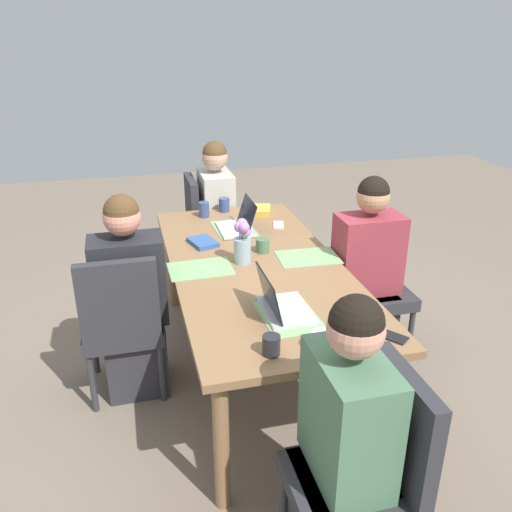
{
  "coord_description": "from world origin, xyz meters",
  "views": [
    {
      "loc": [
        2.72,
        -0.7,
        2.0
      ],
      "look_at": [
        0.0,
        0.0,
        0.78
      ],
      "focal_mm": 37.12,
      "sensor_mm": 36.0,
      "label": 1
    }
  ],
  "objects_px": {
    "book_blue_cover": "(261,210)",
    "phone_black": "(390,336)",
    "laptop_head_right_left_far": "(281,305)",
    "coffee_mug_centre_right": "(321,341)",
    "coffee_mug_far_left": "(204,210)",
    "person_near_left_mid": "(132,307)",
    "chair_far_right_near": "(369,277)",
    "chair_near_left_mid": "(121,319)",
    "coffee_mug_near_left": "(224,205)",
    "dining_table": "(256,275)",
    "person_head_right_left_far": "(344,455)",
    "coffee_mug_centre_left": "(271,345)",
    "chair_head_left_left_near": "(207,225)",
    "book_red_cover": "(203,242)",
    "person_far_right_near": "(366,279)",
    "chair_head_right_left_far": "(369,469)",
    "laptop_head_left_left_near": "(239,224)",
    "phone_silver": "(278,225)",
    "person_head_left_left_near": "(217,224)",
    "flower_vase": "(243,241)",
    "coffee_mug_near_right": "(262,245)"
  },
  "relations": [
    {
      "from": "person_far_right_near",
      "to": "phone_black",
      "type": "relative_size",
      "value": 7.97
    },
    {
      "from": "person_head_right_left_far",
      "to": "coffee_mug_centre_left",
      "type": "xyz_separation_m",
      "value": [
        -0.42,
        -0.17,
        0.24
      ]
    },
    {
      "from": "dining_table",
      "to": "chair_near_left_mid",
      "type": "xyz_separation_m",
      "value": [
        0.05,
        -0.79,
        -0.16
      ]
    },
    {
      "from": "laptop_head_left_left_near",
      "to": "phone_silver",
      "type": "xyz_separation_m",
      "value": [
        -0.03,
        0.29,
        -0.04
      ]
    },
    {
      "from": "coffee_mug_centre_left",
      "to": "book_red_cover",
      "type": "bearing_deg",
      "value": -176.29
    },
    {
      "from": "coffee_mug_near_right",
      "to": "book_blue_cover",
      "type": "relative_size",
      "value": 0.42
    },
    {
      "from": "chair_head_left_left_near",
      "to": "person_head_left_left_near",
      "type": "relative_size",
      "value": 0.75
    },
    {
      "from": "person_head_right_left_far",
      "to": "flower_vase",
      "type": "distance_m",
      "value": 1.41
    },
    {
      "from": "coffee_mug_near_right",
      "to": "flower_vase",
      "type": "bearing_deg",
      "value": -50.46
    },
    {
      "from": "coffee_mug_centre_right",
      "to": "coffee_mug_far_left",
      "type": "height_order",
      "value": "coffee_mug_far_left"
    },
    {
      "from": "coffee_mug_centre_right",
      "to": "phone_silver",
      "type": "xyz_separation_m",
      "value": [
        -1.52,
        0.27,
        -0.04
      ]
    },
    {
      "from": "chair_near_left_mid",
      "to": "coffee_mug_near_left",
      "type": "xyz_separation_m",
      "value": [
        -1.03,
        0.8,
        0.28
      ]
    },
    {
      "from": "person_head_left_left_near",
      "to": "phone_black",
      "type": "height_order",
      "value": "person_head_left_left_near"
    },
    {
      "from": "book_blue_cover",
      "to": "phone_black",
      "type": "bearing_deg",
      "value": 21.46
    },
    {
      "from": "coffee_mug_centre_left",
      "to": "coffee_mug_centre_right",
      "type": "xyz_separation_m",
      "value": [
        0.02,
        0.21,
        -0.0
      ]
    },
    {
      "from": "person_near_left_mid",
      "to": "chair_far_right_near",
      "type": "xyz_separation_m",
      "value": [
        -0.08,
        1.51,
        -0.03
      ]
    },
    {
      "from": "person_head_left_left_near",
      "to": "coffee_mug_centre_right",
      "type": "xyz_separation_m",
      "value": [
        2.2,
        0.04,
        0.24
      ]
    },
    {
      "from": "chair_head_left_left_near",
      "to": "person_head_right_left_far",
      "type": "bearing_deg",
      "value": 1.51
    },
    {
      "from": "person_far_right_near",
      "to": "coffee_mug_centre_right",
      "type": "relative_size",
      "value": 13.97
    },
    {
      "from": "chair_near_left_mid",
      "to": "coffee_mug_centre_right",
      "type": "distance_m",
      "value": 1.24
    },
    {
      "from": "person_head_right_left_far",
      "to": "coffee_mug_centre_right",
      "type": "relative_size",
      "value": 13.97
    },
    {
      "from": "coffee_mug_far_left",
      "to": "chair_far_right_near",
      "type": "bearing_deg",
      "value": 49.75
    },
    {
      "from": "book_blue_cover",
      "to": "coffee_mug_far_left",
      "type": "bearing_deg",
      "value": -73.88
    },
    {
      "from": "person_near_left_mid",
      "to": "phone_silver",
      "type": "xyz_separation_m",
      "value": [
        -0.57,
        1.04,
        0.2
      ]
    },
    {
      "from": "person_near_left_mid",
      "to": "chair_far_right_near",
      "type": "bearing_deg",
      "value": 93.04
    },
    {
      "from": "chair_head_right_left_far",
      "to": "chair_far_right_near",
      "type": "bearing_deg",
      "value": 154.52
    },
    {
      "from": "person_head_right_left_far",
      "to": "person_head_left_left_near",
      "type": "bearing_deg",
      "value": 179.9
    },
    {
      "from": "laptop_head_right_left_far",
      "to": "book_blue_cover",
      "type": "distance_m",
      "value": 1.5
    },
    {
      "from": "chair_near_left_mid",
      "to": "laptop_head_right_left_far",
      "type": "height_order",
      "value": "laptop_head_right_left_far"
    },
    {
      "from": "chair_near_left_mid",
      "to": "laptop_head_left_left_near",
      "type": "bearing_deg",
      "value": 127.04
    },
    {
      "from": "chair_near_left_mid",
      "to": "coffee_mug_near_left",
      "type": "bearing_deg",
      "value": 142.39
    },
    {
      "from": "laptop_head_left_left_near",
      "to": "coffee_mug_far_left",
      "type": "bearing_deg",
      "value": -151.65
    },
    {
      "from": "coffee_mug_near_left",
      "to": "chair_near_left_mid",
      "type": "bearing_deg",
      "value": -37.61
    },
    {
      "from": "person_near_left_mid",
      "to": "coffee_mug_far_left",
      "type": "distance_m",
      "value": 1.08
    },
    {
      "from": "laptop_head_right_left_far",
      "to": "coffee_mug_centre_right",
      "type": "bearing_deg",
      "value": 12.02
    },
    {
      "from": "dining_table",
      "to": "book_blue_cover",
      "type": "height_order",
      "value": "book_blue_cover"
    },
    {
      "from": "person_head_right_left_far",
      "to": "person_near_left_mid",
      "type": "bearing_deg",
      "value": -151.81
    },
    {
      "from": "chair_head_left_left_near",
      "to": "person_head_left_left_near",
      "type": "height_order",
      "value": "person_head_left_left_near"
    },
    {
      "from": "chair_far_right_near",
      "to": "coffee_mug_centre_left",
      "type": "xyz_separation_m",
      "value": [
        1.01,
        -0.95,
        0.27
      ]
    },
    {
      "from": "phone_silver",
      "to": "person_head_right_left_far",
      "type": "bearing_deg",
      "value": -173.68
    },
    {
      "from": "person_head_left_left_near",
      "to": "chair_near_left_mid",
      "type": "height_order",
      "value": "person_head_left_left_near"
    },
    {
      "from": "coffee_mug_far_left",
      "to": "phone_black",
      "type": "xyz_separation_m",
      "value": [
        1.81,
        0.54,
        -0.05
      ]
    },
    {
      "from": "chair_head_right_left_far",
      "to": "book_red_cover",
      "type": "xyz_separation_m",
      "value": [
        -1.77,
        -0.32,
        0.24
      ]
    },
    {
      "from": "laptop_head_right_left_far",
      "to": "coffee_mug_far_left",
      "type": "xyz_separation_m",
      "value": [
        -1.48,
        -0.13,
        0.01
      ]
    },
    {
      "from": "person_near_left_mid",
      "to": "book_red_cover",
      "type": "relative_size",
      "value": 5.97
    },
    {
      "from": "chair_far_right_near",
      "to": "dining_table",
      "type": "bearing_deg",
      "value": -82.66
    },
    {
      "from": "laptop_head_left_left_near",
      "to": "coffee_mug_near_left",
      "type": "xyz_separation_m",
      "value": [
        -0.42,
        -0.02,
        0.01
      ]
    },
    {
      "from": "chair_head_left_left_near",
      "to": "book_red_cover",
      "type": "distance_m",
      "value": 1.0
    },
    {
      "from": "chair_far_right_near",
      "to": "phone_black",
      "type": "bearing_deg",
      "value": -21.58
    },
    {
      "from": "person_near_left_mid",
      "to": "person_head_right_left_far",
      "type": "relative_size",
      "value": 1.0
    }
  ]
}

